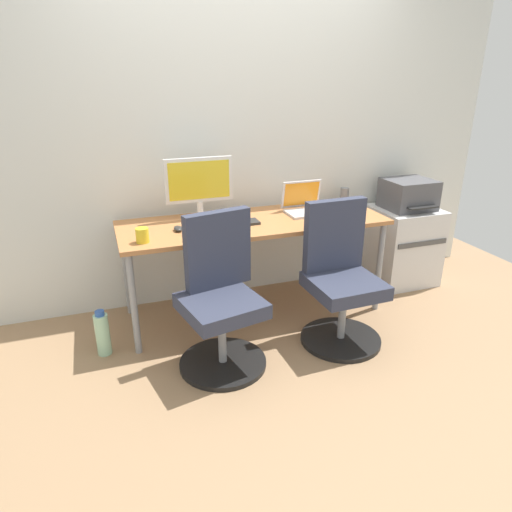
% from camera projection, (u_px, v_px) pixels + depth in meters
% --- Properties ---
extents(ground_plane, '(5.28, 5.28, 0.00)m').
position_uv_depth(ground_plane, '(254.00, 310.00, 3.51)').
color(ground_plane, '#9E7A56').
extents(back_wall, '(4.40, 0.04, 2.60)m').
position_uv_depth(back_wall, '(235.00, 130.00, 3.39)').
color(back_wall, silver).
rests_on(back_wall, ground).
extents(desk, '(1.89, 0.66, 0.72)m').
position_uv_depth(desk, '(254.00, 229.00, 3.27)').
color(desk, '#B77542').
rests_on(desk, ground).
extents(office_chair_left, '(0.54, 0.54, 0.94)m').
position_uv_depth(office_chair_left, '(220.00, 300.00, 2.76)').
color(office_chair_left, black).
rests_on(office_chair_left, ground).
extents(office_chair_right, '(0.54, 0.54, 0.94)m').
position_uv_depth(office_chair_right, '(340.00, 281.00, 3.01)').
color(office_chair_right, black).
rests_on(office_chair_right, ground).
extents(side_cabinet, '(0.51, 0.50, 0.65)m').
position_uv_depth(side_cabinet, '(402.00, 245.00, 3.92)').
color(side_cabinet, silver).
rests_on(side_cabinet, ground).
extents(printer, '(0.38, 0.40, 0.24)m').
position_uv_depth(printer, '(408.00, 194.00, 3.76)').
color(printer, '#515156').
rests_on(printer, side_cabinet).
extents(water_bottle_on_floor, '(0.09, 0.09, 0.31)m').
position_uv_depth(water_bottle_on_floor, '(103.00, 334.00, 2.92)').
color(water_bottle_on_floor, '#A5D8B2').
rests_on(water_bottle_on_floor, ground).
extents(desktop_monitor, '(0.48, 0.18, 0.43)m').
position_uv_depth(desktop_monitor, '(199.00, 184.00, 3.21)').
color(desktop_monitor, silver).
rests_on(desktop_monitor, desk).
extents(open_laptop, '(0.31, 0.26, 0.23)m').
position_uv_depth(open_laptop, '(305.00, 205.00, 3.43)').
color(open_laptop, silver).
rests_on(open_laptop, desk).
extents(keyboard_by_monitor, '(0.34, 0.12, 0.02)m').
position_uv_depth(keyboard_by_monitor, '(221.00, 235.00, 2.93)').
color(keyboard_by_monitor, '#B7B7B7').
rests_on(keyboard_by_monitor, desk).
extents(keyboard_by_laptop, '(0.34, 0.12, 0.02)m').
position_uv_depth(keyboard_by_laptop, '(235.00, 223.00, 3.15)').
color(keyboard_by_laptop, '#2D2D2D').
rests_on(keyboard_by_laptop, desk).
extents(mouse_by_monitor, '(0.06, 0.10, 0.03)m').
position_uv_depth(mouse_by_monitor, '(178.00, 229.00, 3.03)').
color(mouse_by_monitor, '#2D2D2D').
rests_on(mouse_by_monitor, desk).
extents(mouse_by_laptop, '(0.06, 0.10, 0.03)m').
position_uv_depth(mouse_by_laptop, '(328.00, 221.00, 3.18)').
color(mouse_by_laptop, '#515156').
rests_on(mouse_by_laptop, desk).
extents(coffee_mug, '(0.08, 0.08, 0.09)m').
position_uv_depth(coffee_mug, '(142.00, 235.00, 2.81)').
color(coffee_mug, yellow).
rests_on(coffee_mug, desk).
extents(pen_cup, '(0.07, 0.07, 0.10)m').
position_uv_depth(pen_cup, '(344.00, 194.00, 3.74)').
color(pen_cup, slate).
rests_on(pen_cup, desk).
extents(phone_near_monitor, '(0.07, 0.14, 0.01)m').
position_uv_depth(phone_near_monitor, '(348.00, 207.00, 3.55)').
color(phone_near_monitor, black).
rests_on(phone_near_monitor, desk).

